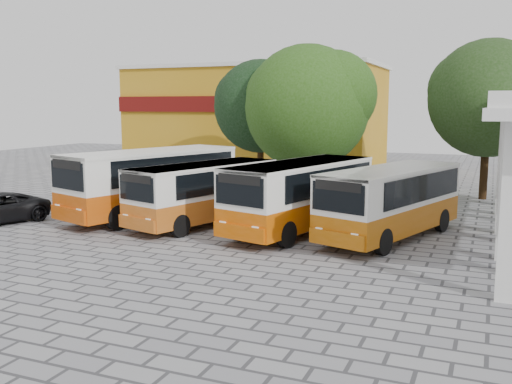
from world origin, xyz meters
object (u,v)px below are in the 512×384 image
at_px(bus_far_left, 151,179).
at_px(bus_far_right, 391,198).
at_px(bus_centre_right, 301,192).
at_px(bus_centre_left, 204,190).

distance_m(bus_far_left, bus_far_right, 10.82).
relative_size(bus_far_left, bus_centre_right, 1.09).
height_order(bus_far_left, bus_far_right, bus_far_left).
xyz_separation_m(bus_centre_left, bus_far_right, (7.82, 0.44, 0.06)).
distance_m(bus_centre_left, bus_far_right, 7.83).
bearing_deg(bus_centre_left, bus_far_left, -173.71).
xyz_separation_m(bus_centre_right, bus_far_right, (3.57, 0.21, -0.07)).
bearing_deg(bus_far_left, bus_centre_left, 7.48).
bearing_deg(bus_far_right, bus_centre_right, -158.29).
relative_size(bus_centre_left, bus_centre_right, 0.93).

